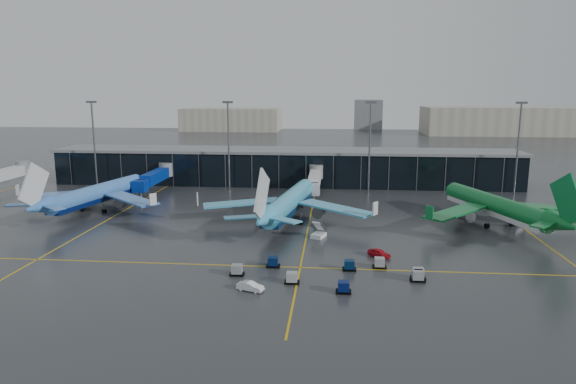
# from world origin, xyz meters

# --- Properties ---
(ground) EXTENTS (600.00, 600.00, 0.00)m
(ground) POSITION_xyz_m (0.00, 0.00, 0.00)
(ground) COLOR #282B2D
(ground) RESTS_ON ground
(terminal_pier) EXTENTS (142.00, 17.00, 10.70)m
(terminal_pier) POSITION_xyz_m (0.00, 62.00, 5.42)
(terminal_pier) COLOR black
(terminal_pier) RESTS_ON ground
(jet_bridges) EXTENTS (94.00, 27.50, 7.20)m
(jet_bridges) POSITION_xyz_m (-35.00, 42.99, 4.55)
(jet_bridges) COLOR #595B60
(jet_bridges) RESTS_ON ground
(flood_masts) EXTENTS (203.00, 0.50, 25.50)m
(flood_masts) POSITION_xyz_m (5.00, 50.00, 13.81)
(flood_masts) COLOR #595B60
(flood_masts) RESTS_ON ground
(distant_hangars) EXTENTS (260.00, 71.00, 22.00)m
(distant_hangars) POSITION_xyz_m (49.94, 270.08, 8.79)
(distant_hangars) COLOR #B2AD99
(distant_hangars) RESTS_ON ground
(taxi_lines) EXTENTS (220.00, 120.00, 0.02)m
(taxi_lines) POSITION_xyz_m (10.00, 10.61, 0.01)
(taxi_lines) COLOR gold
(taxi_lines) RESTS_ON ground
(airliner_arkefly) EXTENTS (46.43, 50.58, 13.44)m
(airliner_arkefly) POSITION_xyz_m (-41.03, 21.43, 6.72)
(airliner_arkefly) COLOR #3D76C9
(airliner_arkefly) RESTS_ON ground
(airliner_klm_near) EXTENTS (46.50, 51.14, 14.00)m
(airliner_klm_near) POSITION_xyz_m (5.53, 15.25, 7.00)
(airliner_klm_near) COLOR #3EA2CE
(airliner_klm_near) RESTS_ON ground
(airliner_aer_lingus) EXTENTS (50.89, 54.26, 13.56)m
(airliner_aer_lingus) POSITION_xyz_m (49.55, 16.10, 6.78)
(airliner_aer_lingus) COLOR #0C6529
(airliner_aer_lingus) RESTS_ON ground
(baggage_carts) EXTENTS (30.11, 12.62, 1.70)m
(baggage_carts) POSITION_xyz_m (16.16, -18.70, 0.76)
(baggage_carts) COLOR black
(baggage_carts) RESTS_ON ground
(mobile_airstair) EXTENTS (3.21, 3.78, 3.45)m
(mobile_airstair) POSITION_xyz_m (12.39, 2.85, 0.77)
(mobile_airstair) COLOR white
(mobile_airstair) RESTS_ON ground
(service_van_red) EXTENTS (4.31, 3.93, 1.42)m
(service_van_red) POSITION_xyz_m (23.24, -8.40, 0.71)
(service_van_red) COLOR #B70E1A
(service_van_red) RESTS_ON ground
(service_van_white) EXTENTS (4.25, 2.61, 1.32)m
(service_van_white) POSITION_xyz_m (3.51, -25.52, 0.66)
(service_van_white) COLOR white
(service_van_white) RESTS_ON ground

